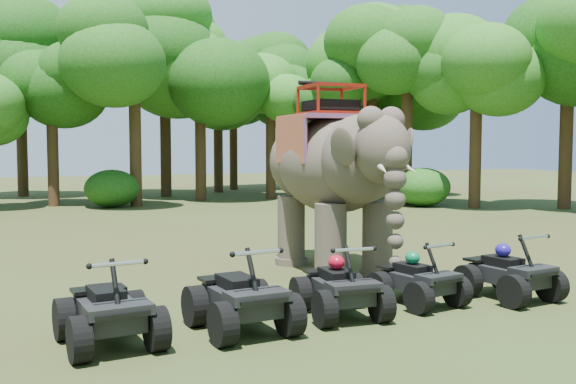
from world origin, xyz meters
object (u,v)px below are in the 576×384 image
Objects in this scene: atv_2 at (340,279)px; atv_1 at (241,288)px; atv_3 at (418,272)px; elephant at (332,176)px; atv_0 at (109,300)px; atv_4 at (509,265)px.

atv_1 is at bearing -170.82° from atv_2.
atv_2 is at bearing 176.34° from atv_3.
elephant is at bearing 79.70° from atv_3.
atv_0 reaches higher than atv_2.
atv_2 is 3.50m from atv_4.
elephant is 5.41m from atv_1.
atv_0 is at bearing -144.41° from elephant.
atv_0 is 7.28m from atv_4.
atv_1 is at bearing -7.43° from atv_0.
atv_4 is at bearing -5.97° from atv_0.
atv_0 is at bearing 173.61° from atv_1.
elephant is at bearing 108.57° from atv_4.
elephant reaches higher than atv_2.
atv_4 reaches higher than atv_2.
elephant is at bearing 42.64° from atv_1.
atv_4 is (1.79, -3.79, -1.55)m from elephant.
atv_3 is (5.46, 0.30, -0.07)m from atv_0.
atv_0 reaches higher than atv_3.
elephant is 2.92× the size of atv_0.
atv_2 is 1.69m from atv_3.
atv_1 is 5.30m from atv_4.
atv_3 is at bearing 163.67° from atv_4.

